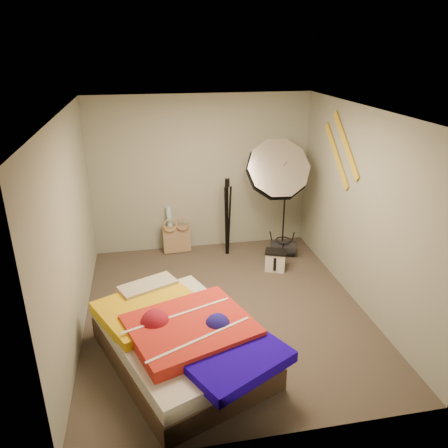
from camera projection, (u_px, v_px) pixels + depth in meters
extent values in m
plane|color=#4B4138|center=(225.00, 310.00, 5.63)|extent=(4.00, 4.00, 0.00)
plane|color=silver|center=(225.00, 112.00, 4.67)|extent=(4.00, 4.00, 0.00)
plane|color=gray|center=(202.00, 174.00, 6.97)|extent=(3.50, 0.00, 3.50)
plane|color=gray|center=(275.00, 316.00, 3.33)|extent=(3.50, 0.00, 3.50)
plane|color=gray|center=(71.00, 231.00, 4.85)|extent=(0.00, 4.00, 4.00)
plane|color=gray|center=(362.00, 210.00, 5.45)|extent=(0.00, 4.00, 4.00)
cube|color=tan|center=(177.00, 239.00, 7.15)|extent=(0.46, 0.22, 0.46)
cylinder|color=#5A9AC3|center=(171.00, 230.00, 7.12)|extent=(0.16, 0.23, 0.75)
cube|color=silver|center=(275.00, 261.00, 6.58)|extent=(0.35, 0.30, 0.29)
cylinder|color=black|center=(283.00, 248.00, 7.05)|extent=(0.46, 0.35, 0.25)
cube|color=gold|center=(346.00, 145.00, 5.73)|extent=(0.02, 0.91, 0.78)
cube|color=gold|center=(336.00, 155.00, 6.03)|extent=(0.02, 0.91, 0.78)
cube|color=#473326|center=(181.00, 351.00, 4.69)|extent=(1.95, 2.26, 0.25)
cube|color=beige|center=(181.00, 335.00, 4.61)|extent=(1.90, 2.21, 0.17)
cube|color=gold|center=(151.00, 310.00, 4.82)|extent=(1.34, 1.28, 0.13)
cube|color=red|center=(191.00, 329.00, 4.47)|extent=(1.46, 1.35, 0.15)
cube|color=#1500BC|center=(233.00, 357.00, 4.11)|extent=(1.20, 1.12, 0.11)
cube|color=#BE8A8C|center=(148.00, 289.00, 5.17)|extent=(0.73, 0.55, 0.13)
cylinder|color=black|center=(284.00, 210.00, 6.83)|extent=(0.03, 0.03, 1.54)
cube|color=black|center=(287.00, 165.00, 6.56)|extent=(0.07, 0.07, 0.10)
cone|color=silver|center=(277.00, 170.00, 6.45)|extent=(1.21, 0.93, 1.13)
cylinder|color=black|center=(227.00, 221.00, 6.93)|extent=(0.05, 0.05, 1.15)
cube|color=black|center=(227.00, 183.00, 6.69)|extent=(0.09, 0.09, 0.12)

